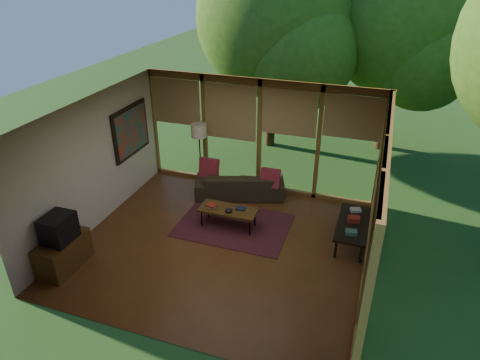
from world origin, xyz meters
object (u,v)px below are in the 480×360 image
at_px(side_console, 353,225).
at_px(sofa, 240,184).
at_px(media_cabinet, 64,253).
at_px(floor_lamp, 199,134).
at_px(coffee_table, 228,210).
at_px(television, 58,228).

bearing_deg(side_console, sofa, 158.55).
bearing_deg(side_console, media_cabinet, -153.06).
bearing_deg(floor_lamp, coffee_table, -48.49).
xyz_separation_m(floor_lamp, side_console, (3.72, -1.10, -1.00)).
bearing_deg(floor_lamp, side_console, -16.49).
distance_m(media_cabinet, side_console, 5.46).
relative_size(floor_lamp, side_console, 1.18).
xyz_separation_m(sofa, media_cabinet, (-2.16, -3.54, -0.00)).
relative_size(coffee_table, side_console, 0.86).
height_order(media_cabinet, side_console, media_cabinet).
distance_m(television, coffee_table, 3.25).
relative_size(television, coffee_table, 0.46).
relative_size(sofa, coffee_table, 1.72).
height_order(media_cabinet, floor_lamp, floor_lamp).
relative_size(television, side_console, 0.39).
bearing_deg(sofa, side_console, 140.54).
relative_size(sofa, television, 3.75).
bearing_deg(media_cabinet, coffee_table, 43.08).
bearing_deg(sofa, television, 40.84).
xyz_separation_m(television, side_console, (4.85, 2.47, -0.44)).
distance_m(floor_lamp, side_console, 4.00).
bearing_deg(coffee_table, sofa, 98.63).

